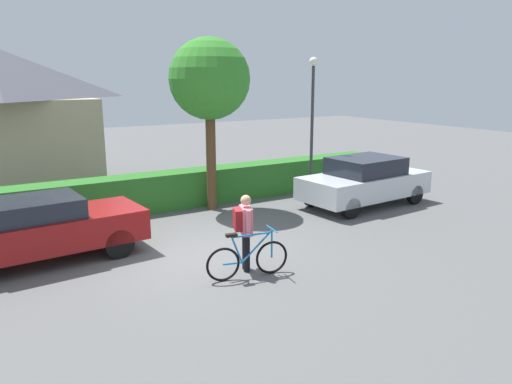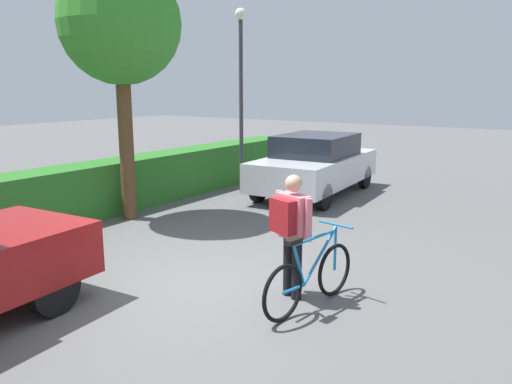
{
  "view_description": "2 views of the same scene",
  "coord_description": "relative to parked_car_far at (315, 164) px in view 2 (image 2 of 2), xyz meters",
  "views": [
    {
      "loc": [
        -4.48,
        -9.49,
        3.88
      ],
      "look_at": [
        1.52,
        0.34,
        1.19
      ],
      "focal_mm": 34.61,
      "sensor_mm": 36.0,
      "label": 1
    },
    {
      "loc": [
        -5.0,
        -4.27,
        2.65
      ],
      "look_at": [
        1.52,
        0.13,
        1.01
      ],
      "focal_mm": 35.48,
      "sensor_mm": 36.0,
      "label": 2
    }
  ],
  "objects": [
    {
      "name": "ground_plane",
      "position": [
        -6.13,
        -1.45,
        -0.77
      ],
      "size": [
        60.0,
        60.0,
        0.0
      ],
      "primitive_type": "plane",
      "color": "#585858"
    },
    {
      "name": "hedge_row",
      "position": [
        -6.13,
        2.83,
        -0.22
      ],
      "size": [
        17.12,
        0.9,
        1.1
      ],
      "primitive_type": "cube",
      "color": "#2A6C24",
      "rests_on": "ground"
    },
    {
      "name": "street_lamp",
      "position": [
        -0.78,
        1.7,
        2.11
      ],
      "size": [
        0.28,
        0.28,
        4.5
      ],
      "color": "#38383D",
      "rests_on": "ground"
    },
    {
      "name": "person_rider",
      "position": [
        -5.84,
        -2.68,
        0.19
      ],
      "size": [
        0.46,
        0.62,
        1.59
      ],
      "color": "black",
      "rests_on": "ground"
    },
    {
      "name": "tree_kerbside",
      "position": [
        -4.23,
        2.05,
        3.02
      ],
      "size": [
        2.33,
        2.33,
        5.0
      ],
      "color": "brown",
      "rests_on": "ground"
    },
    {
      "name": "bicycle",
      "position": [
        -5.97,
        -3.03,
        -0.38
      ],
      "size": [
        1.7,
        0.5,
        0.96
      ],
      "color": "black",
      "rests_on": "ground"
    },
    {
      "name": "parked_car_far",
      "position": [
        0.0,
        0.0,
        0.0
      ],
      "size": [
        4.29,
        2.12,
        1.5
      ],
      "color": "silver",
      "rests_on": "ground"
    }
  ]
}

